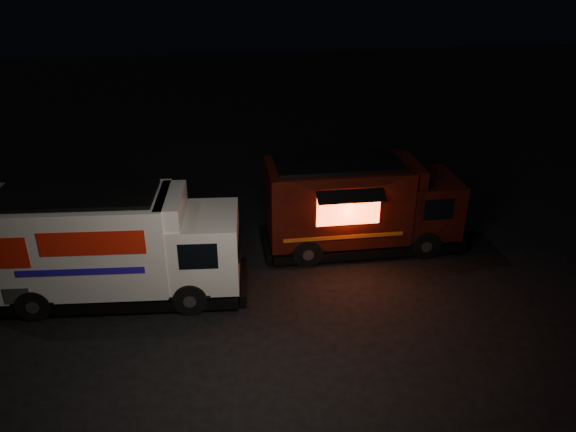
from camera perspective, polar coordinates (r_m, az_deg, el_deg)
The scene contains 3 objects.
ground at distance 15.48m, azimuth -3.97°, elevation -8.65°, with size 80.00×80.00×0.00m, color black.
white_truck at distance 15.64m, azimuth -16.88°, elevation -2.87°, with size 6.76×2.30×3.06m, color silver, non-canonical shape.
red_truck at distance 17.66m, azimuth 7.54°, elevation 1.19°, with size 6.27×2.31×2.92m, color #3D100B, non-canonical shape.
Camera 1 is at (-0.88, -12.77, 8.71)m, focal length 35.00 mm.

